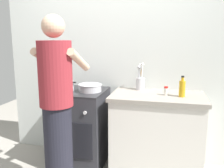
{
  "coord_description": "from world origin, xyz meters",
  "views": [
    {
      "loc": [
        0.67,
        -2.43,
        1.51
      ],
      "look_at": [
        0.05,
        0.12,
        1.0
      ],
      "focal_mm": 39.04,
      "sensor_mm": 36.0,
      "label": 1
    }
  ],
  "objects_px": {
    "oil_bottle": "(182,88)",
    "spice_bottle": "(166,91)",
    "person": "(57,110)",
    "mixing_bowl": "(90,87)",
    "pot": "(66,86)",
    "stove_range": "(80,127)",
    "utensil_crock": "(140,81)"
  },
  "relations": [
    {
      "from": "stove_range",
      "to": "mixing_bowl",
      "type": "relative_size",
      "value": 3.34
    },
    {
      "from": "spice_bottle",
      "to": "person",
      "type": "distance_m",
      "value": 1.14
    },
    {
      "from": "utensil_crock",
      "to": "spice_bottle",
      "type": "relative_size",
      "value": 3.34
    },
    {
      "from": "pot",
      "to": "person",
      "type": "bearing_deg",
      "value": -73.81
    },
    {
      "from": "pot",
      "to": "mixing_bowl",
      "type": "height_order",
      "value": "pot"
    },
    {
      "from": "stove_range",
      "to": "spice_bottle",
      "type": "height_order",
      "value": "spice_bottle"
    },
    {
      "from": "utensil_crock",
      "to": "pot",
      "type": "bearing_deg",
      "value": -163.22
    },
    {
      "from": "pot",
      "to": "spice_bottle",
      "type": "relative_size",
      "value": 2.52
    },
    {
      "from": "spice_bottle",
      "to": "person",
      "type": "xyz_separation_m",
      "value": [
        -0.95,
        -0.63,
        -0.09
      ]
    },
    {
      "from": "stove_range",
      "to": "pot",
      "type": "distance_m",
      "value": 0.52
    },
    {
      "from": "utensil_crock",
      "to": "spice_bottle",
      "type": "height_order",
      "value": "utensil_crock"
    },
    {
      "from": "person",
      "to": "mixing_bowl",
      "type": "bearing_deg",
      "value": 80.27
    },
    {
      "from": "mixing_bowl",
      "to": "oil_bottle",
      "type": "height_order",
      "value": "oil_bottle"
    },
    {
      "from": "stove_range",
      "to": "spice_bottle",
      "type": "bearing_deg",
      "value": -0.1
    },
    {
      "from": "pot",
      "to": "utensil_crock",
      "type": "xyz_separation_m",
      "value": [
        0.82,
        0.25,
        0.05
      ]
    },
    {
      "from": "mixing_bowl",
      "to": "oil_bottle",
      "type": "distance_m",
      "value": 1.01
    },
    {
      "from": "pot",
      "to": "mixing_bowl",
      "type": "distance_m",
      "value": 0.28
    },
    {
      "from": "mixing_bowl",
      "to": "utensil_crock",
      "type": "height_order",
      "value": "utensil_crock"
    },
    {
      "from": "stove_range",
      "to": "pot",
      "type": "relative_size",
      "value": 3.75
    },
    {
      "from": "mixing_bowl",
      "to": "person",
      "type": "height_order",
      "value": "person"
    },
    {
      "from": "stove_range",
      "to": "oil_bottle",
      "type": "xyz_separation_m",
      "value": [
        1.14,
        -0.03,
        0.54
      ]
    },
    {
      "from": "spice_bottle",
      "to": "oil_bottle",
      "type": "xyz_separation_m",
      "value": [
        0.16,
        -0.03,
        0.04
      ]
    },
    {
      "from": "pot",
      "to": "spice_bottle",
      "type": "bearing_deg",
      "value": 1.86
    },
    {
      "from": "utensil_crock",
      "to": "person",
      "type": "height_order",
      "value": "person"
    },
    {
      "from": "oil_bottle",
      "to": "spice_bottle",
      "type": "bearing_deg",
      "value": 169.03
    },
    {
      "from": "stove_range",
      "to": "person",
      "type": "height_order",
      "value": "person"
    },
    {
      "from": "pot",
      "to": "mixing_bowl",
      "type": "bearing_deg",
      "value": 5.57
    },
    {
      "from": "spice_bottle",
      "to": "oil_bottle",
      "type": "height_order",
      "value": "oil_bottle"
    },
    {
      "from": "oil_bottle",
      "to": "mixing_bowl",
      "type": "bearing_deg",
      "value": 178.74
    },
    {
      "from": "oil_bottle",
      "to": "utensil_crock",
      "type": "bearing_deg",
      "value": 152.3
    },
    {
      "from": "pot",
      "to": "oil_bottle",
      "type": "bearing_deg",
      "value": 0.23
    },
    {
      "from": "utensil_crock",
      "to": "person",
      "type": "bearing_deg",
      "value": -127.56
    }
  ]
}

